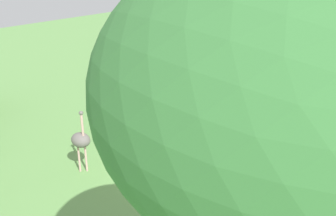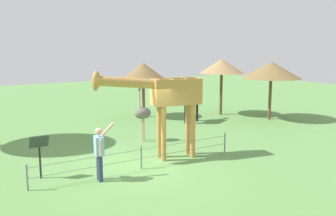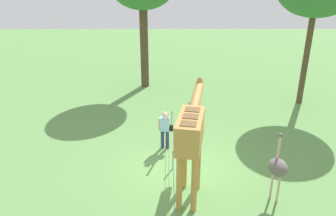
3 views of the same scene
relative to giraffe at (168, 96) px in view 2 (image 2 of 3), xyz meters
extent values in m
plane|color=#60934C|center=(1.32, 0.31, -2.21)|extent=(60.00, 60.00, 0.00)
cylinder|color=#BC8942|center=(0.27, 0.17, -1.25)|extent=(0.18, 0.18, 1.91)
cylinder|color=#BC8942|center=(0.19, -0.26, -1.25)|extent=(0.18, 0.18, 1.91)
cylinder|color=#BC8942|center=(-0.81, 0.37, -1.25)|extent=(0.18, 0.18, 1.91)
cylinder|color=#BC8942|center=(-0.89, -0.06, -1.25)|extent=(0.18, 0.18, 1.91)
cube|color=#BC8942|center=(-0.31, 0.06, 0.15)|extent=(1.80, 0.99, 0.90)
cube|color=brown|center=(0.18, -0.03, 0.61)|extent=(0.43, 0.50, 0.02)
cube|color=brown|center=(-0.31, 0.06, 0.61)|extent=(0.43, 0.50, 0.02)
cube|color=brown|center=(-0.80, 0.15, 0.61)|extent=(0.43, 0.50, 0.02)
cylinder|color=#BC8942|center=(1.34, -0.24, 0.51)|extent=(2.21, 0.71, 0.51)
ellipsoid|color=#BC8942|center=(2.40, -0.44, 0.61)|extent=(0.38, 0.32, 0.66)
cylinder|color=brown|center=(2.40, -0.38, 0.79)|extent=(0.05, 0.05, 0.14)
cylinder|color=brown|center=(2.40, -0.50, 0.79)|extent=(0.05, 0.05, 0.14)
cylinder|color=navy|center=(2.84, 0.72, -1.82)|extent=(0.14, 0.14, 0.78)
cylinder|color=navy|center=(2.87, 0.92, -1.82)|extent=(0.14, 0.14, 0.78)
cube|color=#8CBFE0|center=(2.85, 0.82, -1.15)|extent=(0.29, 0.39, 0.55)
sphere|color=#D8AD8C|center=(2.85, 0.82, -0.74)|extent=(0.22, 0.22, 0.22)
cylinder|color=#D8AD8C|center=(2.53, 0.71, -0.74)|extent=(0.46, 0.15, 0.44)
cylinder|color=#D8AD8C|center=(2.89, 1.04, -1.16)|extent=(0.08, 0.08, 0.50)
cube|color=black|center=(2.87, 0.59, -1.33)|extent=(0.15, 0.22, 0.24)
cylinder|color=black|center=(-4.64, -5.02, -1.73)|extent=(0.12, 0.12, 0.95)
cylinder|color=black|center=(-4.79, -4.76, -1.73)|extent=(0.12, 0.12, 0.95)
cylinder|color=black|center=(-3.94, -4.63, -1.73)|extent=(0.12, 0.12, 0.95)
cylinder|color=black|center=(-4.09, -4.37, -1.73)|extent=(0.12, 0.12, 0.95)
cube|color=silver|center=(-3.92, -4.45, -0.96)|extent=(0.36, 0.47, 0.60)
cube|color=black|center=(-4.07, -4.53, -0.96)|extent=(0.36, 0.47, 0.60)
cube|color=silver|center=(-4.22, -4.61, -0.96)|extent=(0.36, 0.47, 0.60)
cube|color=black|center=(-4.37, -4.69, -0.96)|extent=(0.36, 0.47, 0.60)
cube|color=silver|center=(-4.52, -4.78, -0.96)|extent=(0.36, 0.47, 0.60)
cube|color=black|center=(-4.67, -4.86, -0.96)|extent=(0.36, 0.47, 0.60)
cube|color=silver|center=(-4.82, -4.94, -0.96)|extent=(0.36, 0.47, 0.60)
cylinder|color=silver|center=(-5.02, -5.06, -0.81)|extent=(0.48, 0.39, 0.47)
ellipsoid|color=black|center=(-5.24, -5.18, -0.66)|extent=(0.44, 0.35, 0.22)
cylinder|color=#CC9E93|center=(-0.33, -2.52, -1.76)|extent=(0.07, 0.07, 0.90)
cylinder|color=#CC9E93|center=(-0.49, -2.68, -1.76)|extent=(0.07, 0.07, 0.90)
ellipsoid|color=#66605B|center=(-0.41, -2.60, -1.03)|extent=(0.70, 0.56, 0.49)
cylinder|color=#CC9E93|center=(-0.26, -2.60, -0.48)|extent=(0.08, 0.08, 0.80)
sphere|color=#66605B|center=(-0.26, -2.60, -0.03)|extent=(0.14, 0.14, 0.14)
cylinder|color=brown|center=(-2.95, -7.29, -1.14)|extent=(0.16, 0.16, 2.14)
cone|color=brown|center=(-2.95, -7.29, 0.37)|extent=(2.44, 2.44, 0.88)
cylinder|color=brown|center=(-8.44, -3.12, -1.09)|extent=(0.16, 0.16, 2.22)
cone|color=brown|center=(-8.44, -3.12, 0.46)|extent=(3.17, 3.17, 0.88)
cylinder|color=brown|center=(-7.10, -5.60, -1.01)|extent=(0.16, 0.16, 2.40)
cone|color=#997A4C|center=(-7.10, -5.60, 0.60)|extent=(2.52, 2.52, 0.81)
cylinder|color=black|center=(4.28, -0.29, -1.73)|extent=(0.06, 0.06, 0.95)
cube|color=#333D38|center=(4.28, -0.29, -1.08)|extent=(0.56, 0.21, 0.38)
cylinder|color=slate|center=(-2.18, 0.52, -1.83)|extent=(0.05, 0.05, 0.75)
cylinder|color=slate|center=(1.32, 0.52, -1.83)|extent=(0.05, 0.05, 0.75)
cylinder|color=slate|center=(4.82, 0.52, -1.83)|extent=(0.05, 0.05, 0.75)
cube|color=slate|center=(1.32, 0.52, -1.57)|extent=(7.00, 0.01, 0.01)
cube|color=slate|center=(1.32, 0.52, -1.87)|extent=(7.00, 0.01, 0.01)
camera|label=1|loc=(8.59, -9.39, 4.54)|focal=39.73mm
camera|label=2|loc=(6.62, 10.66, 1.68)|focal=39.41mm
camera|label=3|loc=(-8.92, 0.70, 4.48)|focal=35.69mm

